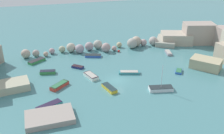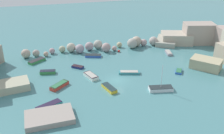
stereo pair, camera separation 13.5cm
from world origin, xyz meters
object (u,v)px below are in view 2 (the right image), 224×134
object	(u,v)px
moored_boat_1	(161,88)
moored_boat_4	(179,71)
moored_boat_0	(49,106)
channel_buoy	(119,51)
moored_boat_7	(91,76)
moored_boat_8	(37,61)
moored_boat_10	(169,53)
moored_boat_11	(93,56)
moored_boat_5	(48,72)
stone_dock	(49,117)
moored_boat_9	(59,85)
moored_boat_2	(78,67)
moored_boat_3	(129,72)
moored_boat_6	(109,88)

from	to	relation	value
moored_boat_1	moored_boat_4	bearing A→B (deg)	50.73
moored_boat_0	moored_boat_4	distance (m)	28.45
channel_buoy	moored_boat_7	world-z (taller)	moored_boat_7
moored_boat_8	moored_boat_7	bearing A→B (deg)	96.87
moored_boat_10	moored_boat_11	distance (m)	18.98
moored_boat_5	moored_boat_7	xyz separation A→B (m)	(8.51, -4.27, 0.02)
stone_dock	moored_boat_9	distance (m)	10.33
moored_boat_2	moored_boat_10	distance (m)	23.44
moored_boat_2	moored_boat_4	world-z (taller)	moored_boat_2
moored_boat_3	moored_boat_6	size ratio (longest dim) A/B	1.15
moored_boat_5	moored_boat_6	distance (m)	14.87
moored_boat_11	channel_buoy	bearing A→B (deg)	27.92
moored_boat_1	moored_boat_8	bearing A→B (deg)	148.65
moored_boat_3	moored_boat_11	bearing A→B (deg)	-47.34
channel_buoy	moored_boat_3	bearing A→B (deg)	-96.88
stone_dock	moored_boat_0	size ratio (longest dim) A/B	1.61
moored_boat_6	moored_boat_11	bearing A→B (deg)	-17.24
moored_boat_1	moored_boat_2	size ratio (longest dim) A/B	1.90
moored_boat_5	moored_boat_7	size ratio (longest dim) A/B	0.83
moored_boat_4	moored_boat_7	size ratio (longest dim) A/B	0.70
moored_boat_3	moored_boat_11	world-z (taller)	moored_boat_11
channel_buoy	moored_boat_7	distance (m)	15.42
moored_boat_2	moored_boat_4	size ratio (longest dim) A/B	0.98
moored_boat_0	moored_boat_3	bearing A→B (deg)	-0.71
moored_boat_6	moored_boat_2	bearing A→B (deg)	4.89
moored_boat_5	moored_boat_8	world-z (taller)	moored_boat_5
moored_boat_1	moored_boat_9	xyz separation A→B (m)	(-18.31, 6.36, 0.00)
moored_boat_8	moored_boat_5	bearing A→B (deg)	70.52
moored_boat_9	moored_boat_11	bearing A→B (deg)	-166.85
moored_boat_0	moored_boat_4	bearing A→B (deg)	-14.22
moored_boat_0	moored_boat_5	distance (m)	13.14
moored_boat_6	moored_boat_8	bearing A→B (deg)	21.58
moored_boat_7	moored_boat_10	distance (m)	22.70
stone_dock	moored_boat_3	distance (m)	21.08
moored_boat_2	stone_dock	bearing A→B (deg)	-72.60
moored_boat_2	moored_boat_6	xyz separation A→B (m)	(4.27, -11.25, 0.09)
moored_boat_2	moored_boat_4	bearing A→B (deg)	18.11
moored_boat_8	moored_boat_10	world-z (taller)	moored_boat_10
moored_boat_10	moored_boat_5	bearing A→B (deg)	-71.64
moored_boat_6	moored_boat_3	bearing A→B (deg)	-63.13
moored_boat_0	moored_boat_11	bearing A→B (deg)	32.31
moored_boat_3	moored_boat_7	world-z (taller)	moored_boat_7
moored_boat_3	moored_boat_9	world-z (taller)	moored_boat_9
moored_boat_8	stone_dock	bearing A→B (deg)	56.83
moored_boat_0	moored_boat_9	world-z (taller)	moored_boat_9
moored_boat_6	moored_boat_10	size ratio (longest dim) A/B	1.17
moored_boat_7	moored_boat_11	xyz separation A→B (m)	(2.75, 10.73, -0.09)
moored_boat_7	moored_boat_8	size ratio (longest dim) A/B	0.99
stone_dock	moored_boat_3	world-z (taller)	stone_dock
stone_dock	moored_boat_4	distance (m)	29.52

